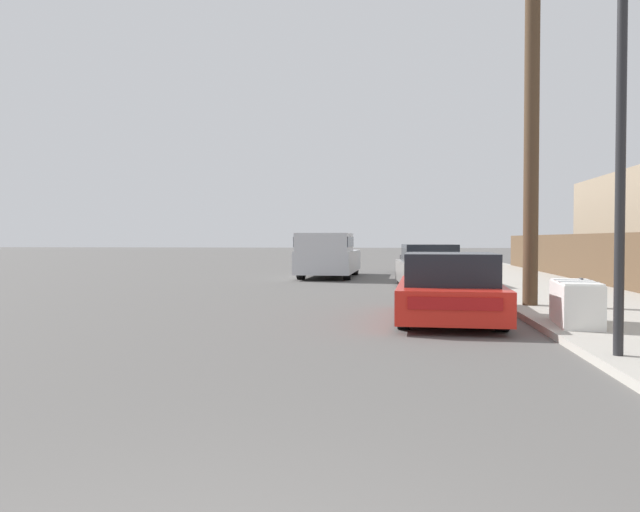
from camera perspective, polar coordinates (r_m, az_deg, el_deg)
The scene contains 9 objects.
sidewalk_curb at distance 25.96m, azimuth 16.77°, elevation -1.80°, with size 4.20×63.00×0.12m, color #ADA89E.
discarded_fridge at distance 11.25m, azimuth 22.35°, elevation -3.99°, with size 0.77×1.63×0.76m.
parked_sports_car_red at distance 12.04m, azimuth 11.74°, elevation -3.05°, with size 2.08×4.39×1.29m.
car_parked_mid at distance 20.23m, azimuth 9.89°, elevation -1.03°, with size 2.07×4.12×1.38m.
car_parked_far at distance 28.71m, azimuth 9.32°, elevation -0.34°, with size 1.98×4.22×1.31m.
pickup_truck at distance 24.92m, azimuth 0.75°, elevation 0.05°, with size 2.23×5.56×1.78m.
utility_pole at distance 14.62m, azimuth 18.81°, elevation 14.75°, with size 1.80×0.32×9.38m.
street_lamp at distance 8.58m, azimuth 25.83°, elevation 11.31°, with size 0.26×0.26×5.05m.
wooden_fence at distance 19.73m, azimuth 25.91°, elevation -0.41°, with size 0.08×33.36×1.61m, color brown.
Camera 1 is at (0.74, -2.01, 1.55)m, focal length 35.00 mm.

